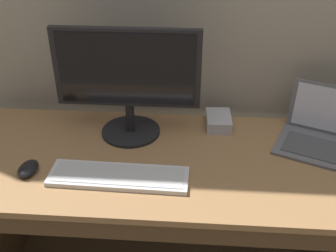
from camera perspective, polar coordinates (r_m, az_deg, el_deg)
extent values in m
cube|color=#A87A4C|center=(1.54, 4.08, -5.01)|extent=(1.84, 0.65, 0.02)
cube|color=brown|center=(1.33, 3.84, -14.63)|extent=(1.77, 0.02, 0.07)
cube|color=slate|center=(1.68, 20.92, -3.09)|extent=(0.42, 0.35, 0.01)
cube|color=#505054|center=(1.66, 20.90, -3.10)|extent=(0.33, 0.26, 0.00)
cube|color=slate|center=(1.74, 22.23, 1.97)|extent=(0.34, 0.17, 0.20)
cube|color=silver|center=(1.73, 22.21, 1.91)|extent=(0.30, 0.15, 0.17)
cylinder|color=black|center=(1.68, -5.16, -0.71)|extent=(0.24, 0.24, 0.01)
cylinder|color=black|center=(1.65, -5.27, 1.30)|extent=(0.03, 0.03, 0.12)
cube|color=black|center=(1.54, -5.73, 8.01)|extent=(0.55, 0.02, 0.31)
cube|color=black|center=(1.52, -5.82, 7.79)|extent=(0.51, 0.00, 0.28)
cube|color=white|center=(1.44, -6.87, -6.98)|extent=(0.49, 0.15, 0.02)
cube|color=silver|center=(1.43, -6.89, -6.67)|extent=(0.46, 0.12, 0.00)
ellipsoid|color=black|center=(1.53, -18.83, -5.60)|extent=(0.07, 0.10, 0.03)
cube|color=silver|center=(1.72, 7.04, 0.72)|extent=(0.11, 0.15, 0.05)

